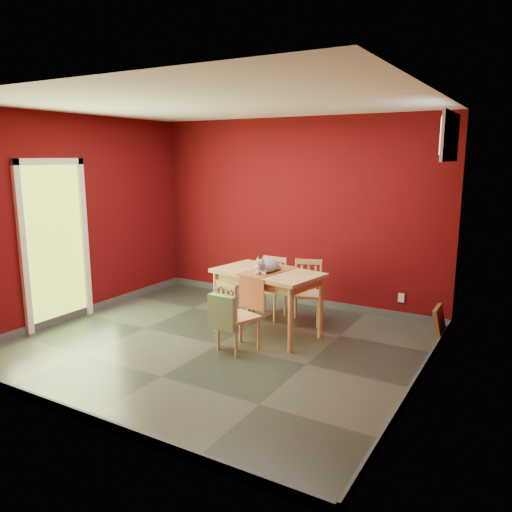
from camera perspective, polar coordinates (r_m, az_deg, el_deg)
The scene contains 13 objects.
ground at distance 5.92m, azimuth -4.35°, elevation -10.05°, with size 4.50×4.50×0.00m, color #2D342D.
room_shell at distance 5.90m, azimuth -4.36°, elevation -9.59°, with size 4.50×4.50×4.50m.
doorway at distance 6.85m, azimuth -22.05°, elevation 1.86°, with size 0.06×1.01×2.13m.
window at distance 5.61m, azimuth 21.26°, elevation 12.58°, with size 0.05×0.90×0.50m.
outlet_plate at distance 6.95m, azimuth 16.26°, elevation -4.60°, with size 0.08×0.01×0.12m, color silver.
dining_table at distance 6.03m, azimuth 1.32°, elevation -2.65°, with size 1.38×0.95×0.80m.
table_runner at distance 5.92m, azimuth 0.73°, elevation -2.54°, with size 0.49×0.82×0.39m.
chair_far_left at distance 6.79m, azimuth 1.68°, elevation -3.51°, with size 0.38×0.38×0.81m.
chair_far_right at distance 6.57m, azimuth 5.86°, elevation -4.02°, with size 0.48×0.48×0.82m.
chair_near at distance 5.60m, azimuth -2.35°, elevation -6.80°, with size 0.48×0.48×0.81m.
tote_bag at distance 5.44m, azimuth -3.84°, elevation -6.43°, with size 0.32×0.19×0.45m.
cat at distance 5.92m, azimuth 1.39°, elevation -0.80°, with size 0.24×0.45×0.23m, color slate, non-canonical shape.
picture_frame at distance 6.39m, azimuth 20.23°, elevation -7.22°, with size 0.14×0.40×0.40m.
Camera 1 is at (3.14, -4.53, 2.16)m, focal length 35.00 mm.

